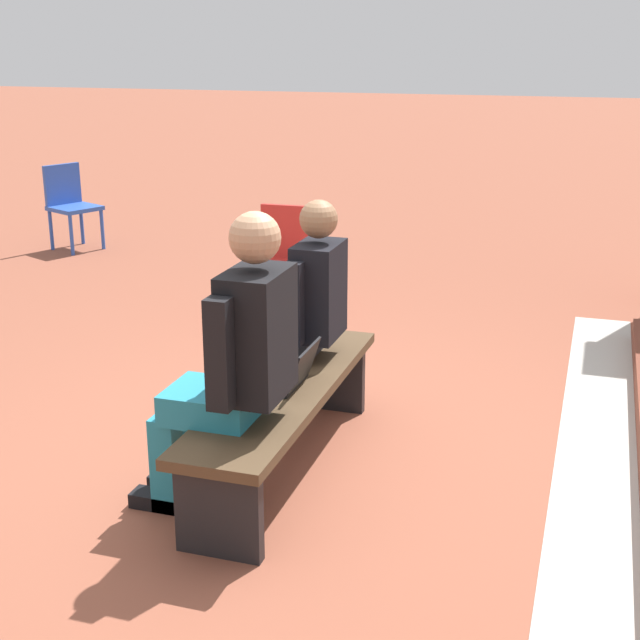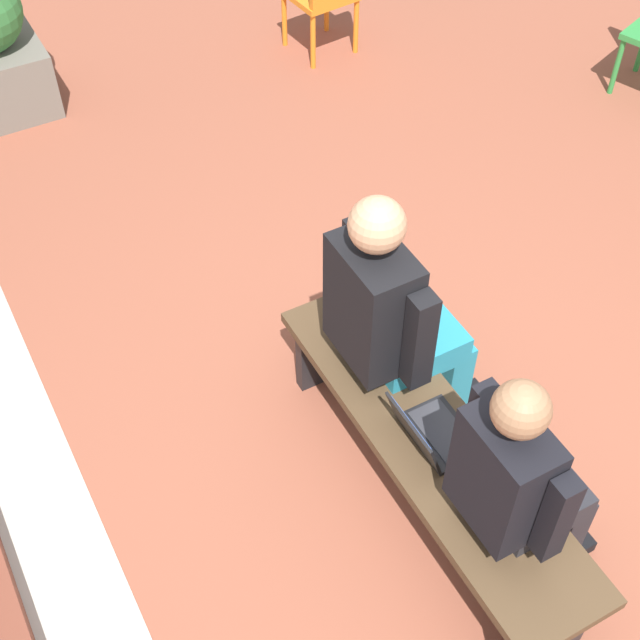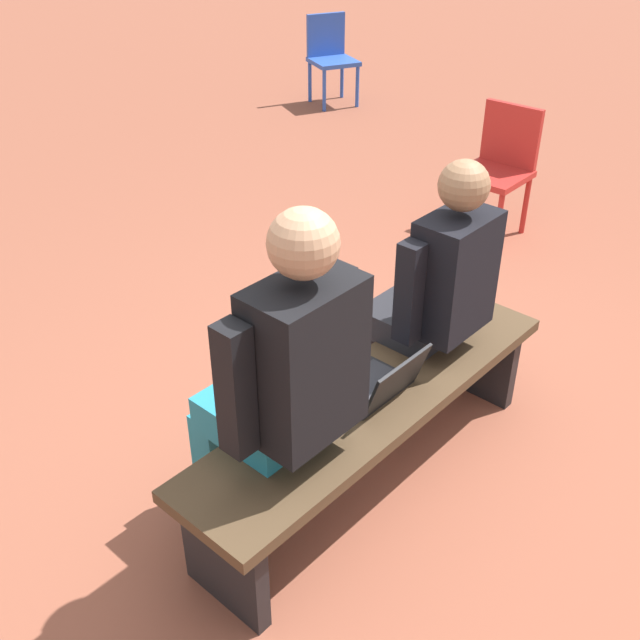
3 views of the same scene
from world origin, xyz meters
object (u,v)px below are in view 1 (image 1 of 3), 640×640
at_px(person_student, 300,311).
at_px(plastic_chair_far_left, 70,201).
at_px(plastic_chair_by_pillar, 282,255).
at_px(person_adult, 234,359).
at_px(laptop, 287,376).
at_px(bench, 284,404).

xyz_separation_m(person_student, plastic_chair_far_left, (-3.50, -3.63, -0.21)).
distance_m(plastic_chair_by_pillar, plastic_chair_far_left, 3.19).
bearing_deg(plastic_chair_by_pillar, person_adult, 16.00).
bearing_deg(laptop, plastic_chair_far_left, -136.64).
distance_m(bench, plastic_chair_far_left, 5.39).
bearing_deg(person_student, plastic_chair_by_pillar, -157.50).
xyz_separation_m(person_adult, plastic_chair_far_left, (-4.36, -3.63, -0.25)).
bearing_deg(person_adult, plastic_chair_far_left, -140.26).
bearing_deg(plastic_chair_by_pillar, plastic_chair_far_left, -118.33).
height_order(bench, laptop, laptop).
distance_m(person_student, plastic_chair_by_pillar, 2.16).
bearing_deg(bench, person_adult, -9.10).
xyz_separation_m(bench, person_adult, (0.43, -0.07, 0.38)).
bearing_deg(laptop, person_student, -169.95).
distance_m(person_adult, laptop, 0.50).
bearing_deg(person_student, person_adult, -0.38).
bearing_deg(plastic_chair_far_left, laptop, 43.36).
bearing_deg(person_adult, person_student, 179.62).
distance_m(laptop, plastic_chair_by_pillar, 2.57).
relative_size(person_student, plastic_chair_far_left, 1.53).
relative_size(plastic_chair_by_pillar, plastic_chair_far_left, 1.00).
relative_size(person_adult, laptop, 4.31).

